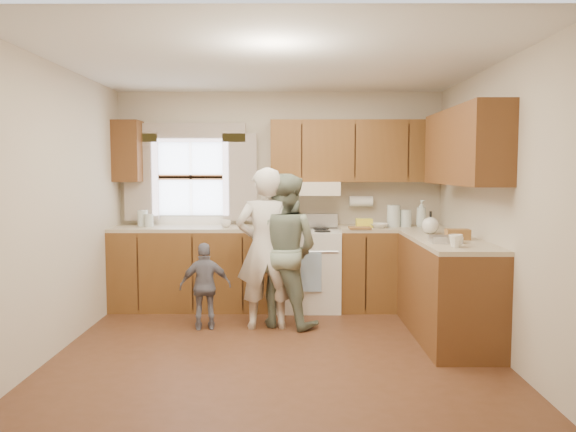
{
  "coord_description": "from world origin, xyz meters",
  "views": [
    {
      "loc": [
        0.12,
        -4.91,
        1.59
      ],
      "look_at": [
        0.1,
        0.4,
        1.15
      ],
      "focal_mm": 35.0,
      "sensor_mm": 36.0,
      "label": 1
    }
  ],
  "objects_px": {
    "child": "(205,286)",
    "woman_left": "(265,248)",
    "stove": "(306,268)",
    "woman_right": "(284,250)"
  },
  "relations": [
    {
      "from": "child",
      "to": "woman_left",
      "type": "bearing_deg",
      "value": 175.77
    },
    {
      "from": "woman_left",
      "to": "child",
      "type": "xyz_separation_m",
      "value": [
        -0.6,
        -0.05,
        -0.37
      ]
    },
    {
      "from": "stove",
      "to": "child",
      "type": "relative_size",
      "value": 1.23
    },
    {
      "from": "woman_left",
      "to": "woman_right",
      "type": "height_order",
      "value": "woman_left"
    },
    {
      "from": "stove",
      "to": "child",
      "type": "xyz_separation_m",
      "value": [
        -1.02,
        -0.85,
        -0.03
      ]
    },
    {
      "from": "stove",
      "to": "woman_right",
      "type": "xyz_separation_m",
      "value": [
        -0.24,
        -0.7,
        0.31
      ]
    },
    {
      "from": "woman_left",
      "to": "child",
      "type": "distance_m",
      "value": 0.7
    },
    {
      "from": "woman_left",
      "to": "child",
      "type": "bearing_deg",
      "value": -2.96
    },
    {
      "from": "child",
      "to": "woman_right",
      "type": "bearing_deg",
      "value": -178.47
    },
    {
      "from": "stove",
      "to": "woman_right",
      "type": "bearing_deg",
      "value": -109.11
    }
  ]
}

